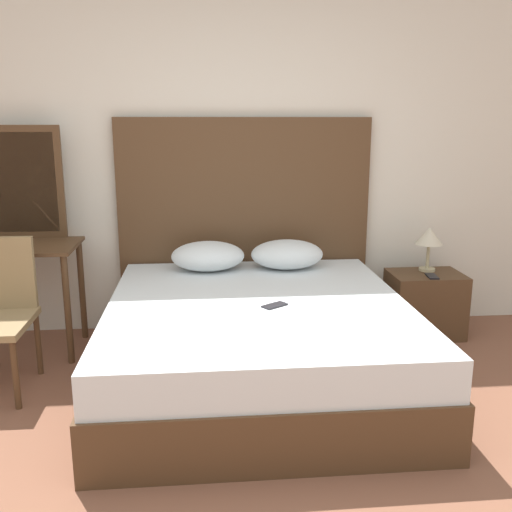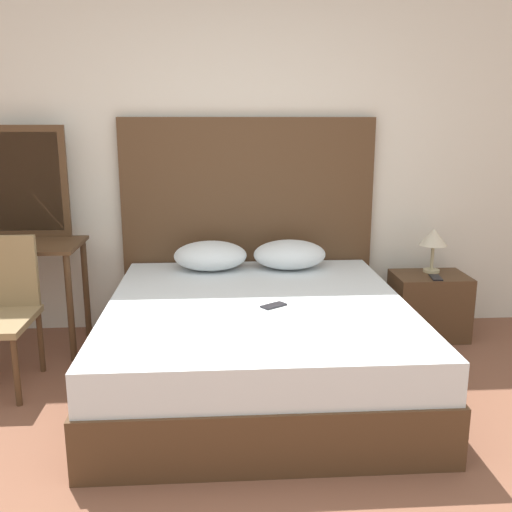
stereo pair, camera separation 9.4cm
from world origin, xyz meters
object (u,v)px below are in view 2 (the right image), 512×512
at_px(phone_on_bed, 274,306).
at_px(vanity_desk, 18,263).
at_px(phone_on_nightstand, 436,278).
at_px(bed, 257,343).
at_px(table_lamp, 434,239).
at_px(nightstand, 429,306).

distance_m(phone_on_bed, vanity_desk, 1.86).
height_order(phone_on_nightstand, vanity_desk, vanity_desk).
xyz_separation_m(bed, phone_on_bed, (0.09, -0.12, 0.27)).
relative_size(bed, table_lamp, 5.96).
xyz_separation_m(bed, vanity_desk, (-1.60, 0.65, 0.36)).
height_order(bed, nightstand, bed).
bearing_deg(bed, phone_on_bed, -53.66).
bearing_deg(nightstand, table_lamp, 67.85).
relative_size(bed, phone_on_nightstand, 12.49).
bearing_deg(vanity_desk, phone_on_bed, -24.38).
relative_size(bed, vanity_desk, 2.31).
relative_size(phone_on_nightstand, vanity_desk, 0.18).
bearing_deg(table_lamp, vanity_desk, -177.45).
bearing_deg(nightstand, phone_on_nightstand, -89.60).
distance_m(bed, vanity_desk, 1.76).
bearing_deg(phone_on_nightstand, nightstand, 90.40).
bearing_deg(bed, phone_on_nightstand, 24.44).
relative_size(phone_on_bed, vanity_desk, 0.19).
bearing_deg(table_lamp, bed, -150.24).
relative_size(nightstand, phone_on_nightstand, 3.36).
xyz_separation_m(table_lamp, phone_on_nightstand, (-0.03, -0.17, -0.25)).
bearing_deg(phone_on_bed, bed, 126.34).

